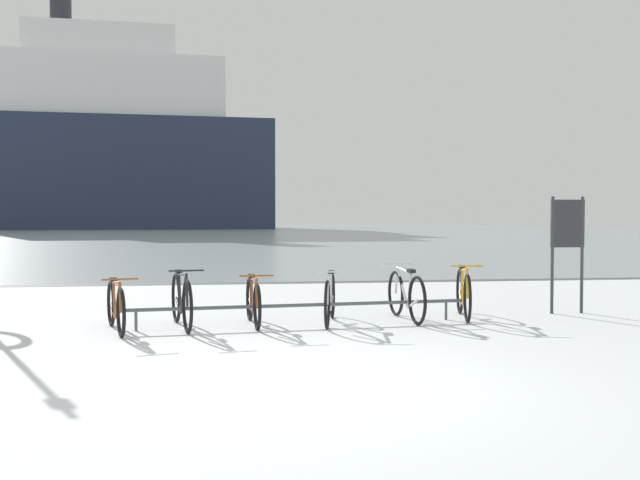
% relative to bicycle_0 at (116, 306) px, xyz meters
% --- Properties ---
extents(ground, '(80.00, 132.00, 0.08)m').
position_rel_bicycle_0_xyz_m(ground, '(2.02, 50.61, -0.38)').
color(ground, silver).
extents(bike_rack, '(4.93, 0.57, 0.31)m').
position_rel_bicycle_0_xyz_m(bike_rack, '(2.47, 0.26, -0.07)').
color(bike_rack, '#4C5156').
rests_on(bike_rack, ground).
extents(bicycle_0, '(0.58, 1.63, 0.75)m').
position_rel_bicycle_0_xyz_m(bicycle_0, '(0.00, 0.00, 0.00)').
color(bicycle_0, black).
rests_on(bicycle_0, ground).
extents(bicycle_1, '(0.51, 1.74, 0.83)m').
position_rel_bicycle_0_xyz_m(bicycle_1, '(0.85, 0.22, 0.04)').
color(bicycle_1, black).
rests_on(bicycle_1, ground).
extents(bicycle_2, '(0.46, 1.59, 0.74)m').
position_rel_bicycle_0_xyz_m(bicycle_2, '(1.83, 0.32, -0.00)').
color(bicycle_2, black).
rests_on(bicycle_2, ground).
extents(bicycle_3, '(0.53, 1.67, 0.79)m').
position_rel_bicycle_0_xyz_m(bicycle_3, '(2.93, 0.35, 0.02)').
color(bicycle_3, black).
rests_on(bicycle_3, ground).
extents(bicycle_4, '(0.46, 1.68, 0.82)m').
position_rel_bicycle_0_xyz_m(bicycle_4, '(4.08, 0.52, 0.03)').
color(bicycle_4, black).
rests_on(bicycle_4, ground).
extents(bicycle_5, '(0.52, 1.66, 0.83)m').
position_rel_bicycle_0_xyz_m(bicycle_5, '(5.00, 0.63, 0.03)').
color(bicycle_5, black).
rests_on(bicycle_5, ground).
extents(info_sign, '(0.55, 0.05, 1.84)m').
position_rel_bicycle_0_xyz_m(info_sign, '(6.79, 0.92, 0.90)').
color(info_sign, '#33383D').
rests_on(info_sign, ground).
extents(ferry_ship, '(36.78, 15.52, 28.11)m').
position_rel_bicycle_0_xyz_m(ferry_ship, '(-11.38, 76.30, 9.11)').
color(ferry_ship, '#232D47').
rests_on(ferry_ship, ground).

